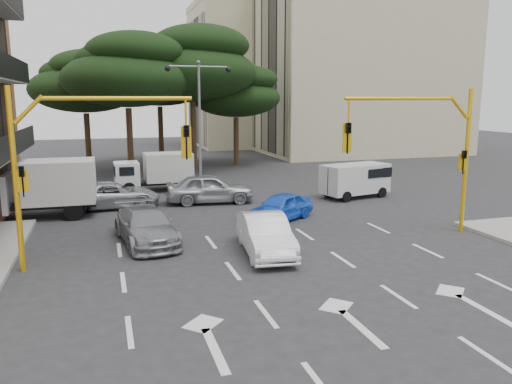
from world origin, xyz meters
TOP-DOWN VIEW (x-y plane):
  - ground at (0.00, 0.00)m, footprint 120.00×120.00m
  - median_strip at (0.00, 16.00)m, footprint 1.40×6.00m
  - apartment_beige_near at (19.95, 32.00)m, footprint 20.20×12.15m
  - apartment_beige_far at (12.95, 44.00)m, footprint 16.20×12.15m
  - pine_left_near at (-3.94, 21.96)m, footprint 9.15×9.15m
  - pine_center at (1.06, 23.96)m, footprint 9.98×9.98m
  - pine_left_far at (-6.94, 25.96)m, footprint 8.32×8.32m
  - pine_right at (5.06, 25.96)m, footprint 7.49×7.49m
  - pine_back at (-0.94, 28.96)m, footprint 9.15×9.15m
  - signal_mast_right at (6.80, 1.99)m, footprint 5.79×0.37m
  - signal_mast_left at (-6.80, 1.99)m, footprint 5.79×0.37m
  - street_lamp_center at (0.00, 16.00)m, footprint 4.16×0.36m
  - car_white_hatch at (-0.38, 1.49)m, footprint 2.00×4.50m
  - car_blue_compact at (1.89, 6.13)m, footprint 3.93×3.33m
  - car_silver_wagon at (-4.43, 4.18)m, footprint 2.53×4.94m
  - car_silver_cross_a at (-5.55, 11.25)m, footprint 4.96×2.50m
  - car_silver_cross_b at (-0.44, 11.01)m, footprint 4.92×2.44m
  - van_white at (7.85, 10.11)m, footprint 4.21×2.60m
  - box_truck_a at (-9.00, 10.00)m, footprint 5.61×2.46m
  - box_truck_b at (-2.96, 15.50)m, footprint 4.79×2.11m

SIDE VIEW (x-z plane):
  - ground at x=0.00m, z-range 0.00..0.00m
  - median_strip at x=0.00m, z-range 0.00..0.15m
  - car_blue_compact at x=1.89m, z-range 0.00..1.27m
  - car_silver_cross_a at x=-5.55m, z-range 0.00..1.35m
  - car_silver_wagon at x=-4.43m, z-range 0.00..1.37m
  - car_white_hatch at x=-0.38m, z-range 0.00..1.44m
  - car_silver_cross_b at x=-0.44m, z-range 0.00..1.61m
  - van_white at x=7.85m, z-range 0.00..1.96m
  - box_truck_b at x=-2.96m, z-range 0.00..2.33m
  - box_truck_a at x=-9.00m, z-range 0.00..2.74m
  - signal_mast_right at x=6.80m, z-range 0.88..6.88m
  - signal_mast_left at x=-6.80m, z-range 0.88..6.88m
  - street_lamp_center at x=0.00m, z-range 1.54..9.31m
  - pine_right at x=5.06m, z-range 2.03..10.40m
  - pine_left_far at x=-6.94m, z-range 2.26..11.56m
  - pine_left_near at x=-3.94m, z-range 2.49..12.72m
  - pine_back at x=-0.94m, z-range 2.49..12.72m
  - pine_center at x=1.06m, z-range 2.72..13.88m
  - apartment_beige_far at x=12.95m, z-range 0.00..16.70m
  - apartment_beige_near at x=19.95m, z-range 0.00..18.70m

